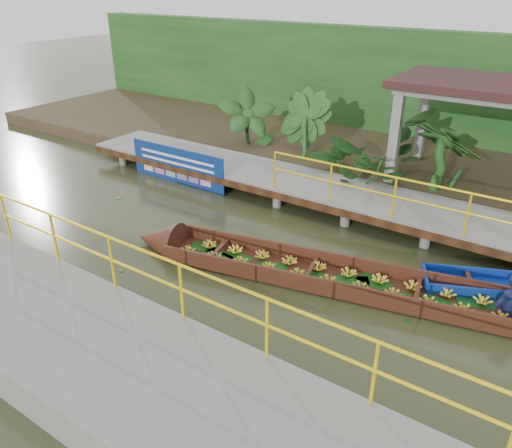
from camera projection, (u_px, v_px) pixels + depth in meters
The scene contains 9 objects.
ground at pixel (251, 259), 10.99m from camera, with size 80.00×80.00×0.00m, color #2D3219.
land_strip at pixel (380, 157), 16.45m from camera, with size 30.00×8.00×0.45m, color #362E1B.
far_dock at pixel (324, 190), 13.31m from camera, with size 16.00×2.06×1.66m.
near_dock at pixel (143, 382), 7.25m from camera, with size 18.00×2.40×1.73m.
pavilion at pixel (484, 96), 12.89m from camera, with size 4.40×3.00×3.00m.
foliage_backdrop at pixel (412, 90), 17.51m from camera, with size 30.00×0.80×4.00m, color #144016.
vendor_boat at pixel (382, 282), 9.68m from camera, with size 10.41×3.16×2.32m.
blue_banner at pixel (177, 166), 14.78m from camera, with size 3.48×0.04×1.09m.
tropical_plants at pixel (434, 155), 13.18m from camera, with size 14.45×1.45×1.82m.
Camera 1 is at (5.43, -7.79, 5.60)m, focal length 35.00 mm.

